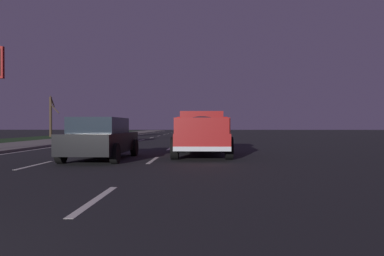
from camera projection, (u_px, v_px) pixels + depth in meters
ground at (160, 141)px, 28.66m from camera, size 144.00×144.00×0.00m
sidewalk_shoulder at (71, 140)px, 28.90m from camera, size 108.00×4.00×0.12m
grass_verge at (11, 140)px, 29.06m from camera, size 108.00×6.00×0.01m
lane_markings at (130, 139)px, 31.69m from camera, size 108.00×7.04×0.01m
pickup_truck at (202, 132)px, 14.67m from camera, size 5.44×2.31×1.87m
sedan_tan at (200, 130)px, 38.52m from camera, size 4.44×2.08×1.54m
sedan_blue at (108, 132)px, 25.93m from camera, size 4.41×2.03×1.54m
sedan_black at (101, 138)px, 12.83m from camera, size 4.42×2.06×1.54m
bare_tree_far at (51, 115)px, 38.23m from camera, size 2.05×1.15×4.53m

